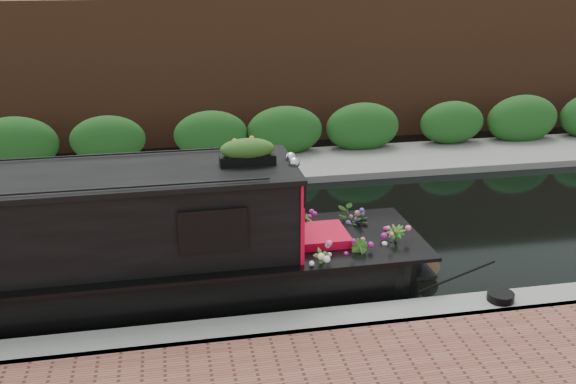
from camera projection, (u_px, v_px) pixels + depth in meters
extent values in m
plane|color=black|center=(224.00, 244.00, 11.96)|extent=(80.00, 80.00, 0.00)
cube|color=gray|center=(247.00, 342.00, 8.92)|extent=(40.00, 0.60, 0.50)
cube|color=slate|center=(208.00, 174.00, 15.83)|extent=(40.00, 2.40, 0.34)
cube|color=#1D4F1B|center=(205.00, 163.00, 16.66)|extent=(40.00, 1.10, 2.80)
cube|color=#57311D|center=(200.00, 141.00, 18.59)|extent=(40.00, 1.00, 8.00)
cube|color=red|center=(292.00, 207.00, 9.98)|extent=(0.07, 1.69, 1.31)
cube|color=black|center=(213.00, 231.00, 8.94)|extent=(0.87, 0.04, 0.53)
cube|color=red|center=(322.00, 245.00, 10.31)|extent=(0.78, 0.88, 0.48)
sphere|color=silver|center=(294.00, 163.00, 9.60)|extent=(0.17, 0.17, 0.17)
sphere|color=silver|center=(291.00, 158.00, 9.85)|extent=(0.17, 0.17, 0.17)
cube|color=black|center=(248.00, 160.00, 9.58)|extent=(0.84, 0.24, 0.15)
ellipsoid|color=orange|center=(247.00, 148.00, 9.52)|extent=(0.92, 0.26, 0.23)
imported|color=#346220|center=(321.00, 266.00, 9.58)|extent=(0.33, 0.29, 0.53)
imported|color=#346220|center=(360.00, 258.00, 9.81)|extent=(0.37, 0.39, 0.55)
imported|color=#346220|center=(354.00, 224.00, 10.96)|extent=(0.64, 0.59, 0.61)
imported|color=#346220|center=(395.00, 244.00, 10.24)|extent=(0.47, 0.47, 0.59)
imported|color=#346220|center=(307.00, 227.00, 10.80)|extent=(0.29, 0.38, 0.64)
cylinder|color=olive|center=(425.00, 263.00, 10.80)|extent=(0.36, 0.39, 0.36)
cylinder|color=black|center=(501.00, 296.00, 9.49)|extent=(0.40, 0.40, 0.12)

